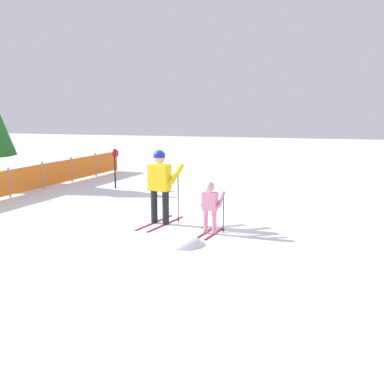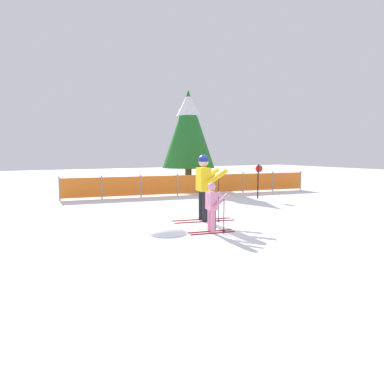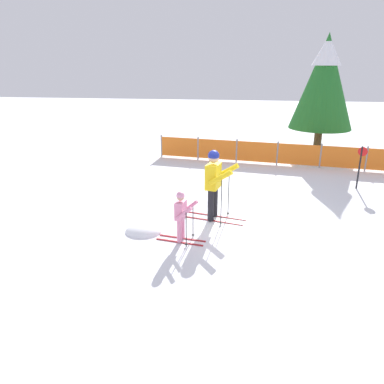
{
  "view_description": "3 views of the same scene",
  "coord_description": "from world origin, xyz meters",
  "px_view_note": "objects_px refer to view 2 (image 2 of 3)",
  "views": [
    {
      "loc": [
        -10.9,
        -3.77,
        2.83
      ],
      "look_at": [
        -0.5,
        -1.16,
        0.86
      ],
      "focal_mm": 45.0,
      "sensor_mm": 36.0,
      "label": 1
    },
    {
      "loc": [
        -5.35,
        -8.82,
        1.88
      ],
      "look_at": [
        -0.74,
        -0.57,
        0.83
      ],
      "focal_mm": 35.0,
      "sensor_mm": 36.0,
      "label": 2
    },
    {
      "loc": [
        0.44,
        -9.04,
        3.79
      ],
      "look_at": [
        -0.71,
        -0.63,
        0.8
      ],
      "focal_mm": 35.0,
      "sensor_mm": 36.0,
      "label": 3
    }
  ],
  "objects_px": {
    "skier_child": "(212,203)",
    "safety_fence": "(195,184)",
    "skier_adult": "(204,182)",
    "conifer_far": "(188,128)",
    "trail_marker": "(258,178)"
  },
  "relations": [
    {
      "from": "safety_fence",
      "to": "trail_marker",
      "type": "bearing_deg",
      "value": -57.97
    },
    {
      "from": "skier_child",
      "to": "safety_fence",
      "type": "xyz_separation_m",
      "value": [
        3.35,
        6.71,
        -0.22
      ]
    },
    {
      "from": "skier_adult",
      "to": "safety_fence",
      "type": "height_order",
      "value": "skier_adult"
    },
    {
      "from": "conifer_far",
      "to": "trail_marker",
      "type": "xyz_separation_m",
      "value": [
        0.36,
        -5.05,
        -2.18
      ]
    },
    {
      "from": "skier_child",
      "to": "safety_fence",
      "type": "relative_size",
      "value": 0.11
    },
    {
      "from": "trail_marker",
      "to": "safety_fence",
      "type": "bearing_deg",
      "value": 122.03
    },
    {
      "from": "skier_adult",
      "to": "conifer_far",
      "type": "relative_size",
      "value": 0.36
    },
    {
      "from": "skier_adult",
      "to": "conifer_far",
      "type": "distance_m",
      "value": 9.13
    },
    {
      "from": "conifer_far",
      "to": "skier_child",
      "type": "bearing_deg",
      "value": -115.67
    },
    {
      "from": "skier_child",
      "to": "safety_fence",
      "type": "distance_m",
      "value": 7.51
    },
    {
      "from": "skier_child",
      "to": "trail_marker",
      "type": "distance_m",
      "value": 6.5
    },
    {
      "from": "safety_fence",
      "to": "conifer_far",
      "type": "xyz_separation_m",
      "value": [
        1.14,
        2.65,
        2.55
      ]
    },
    {
      "from": "safety_fence",
      "to": "skier_child",
      "type": "bearing_deg",
      "value": -116.56
    },
    {
      "from": "skier_child",
      "to": "trail_marker",
      "type": "bearing_deg",
      "value": 51.54
    },
    {
      "from": "safety_fence",
      "to": "conifer_far",
      "type": "relative_size",
      "value": 2.24
    }
  ]
}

